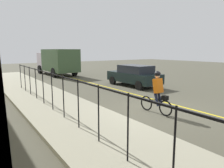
# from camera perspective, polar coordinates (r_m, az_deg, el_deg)

# --- Properties ---
(ground_plane) EXTENTS (80.00, 80.00, 0.00)m
(ground_plane) POSITION_cam_1_polar(r_m,az_deg,el_deg) (9.50, 11.46, -7.26)
(ground_plane) COLOR #4B493B
(lane_line_centre) EXTENTS (36.00, 0.12, 0.01)m
(lane_line_centre) POSITION_cam_1_polar(r_m,az_deg,el_deg) (10.68, 17.47, -5.66)
(lane_line_centre) COLOR yellow
(lane_line_centre) RESTS_ON ground
(sidewalk) EXTENTS (40.00, 3.20, 0.15)m
(sidewalk) POSITION_cam_1_polar(r_m,az_deg,el_deg) (7.52, -7.20, -11.02)
(sidewalk) COLOR gray
(sidewalk) RESTS_ON ground
(iron_fence) EXTENTS (15.39, 0.04, 1.60)m
(iron_fence) POSITION_cam_1_polar(r_m,az_deg,el_deg) (7.93, -13.29, -1.19)
(iron_fence) COLOR black
(iron_fence) RESTS_ON sidewalk
(cyclist_lead) EXTENTS (1.71, 0.38, 1.83)m
(cyclist_lead) POSITION_cam_1_polar(r_m,az_deg,el_deg) (8.95, 12.37, -2.31)
(cyclist_lead) COLOR black
(cyclist_lead) RESTS_ON ground
(patrol_sedan) EXTENTS (4.45, 2.03, 1.58)m
(patrol_sedan) POSITION_cam_1_polar(r_m,az_deg,el_deg) (15.68, 6.08, 2.43)
(patrol_sedan) COLOR black
(patrol_sedan) RESTS_ON ground
(box_truck_background) EXTENTS (6.79, 2.72, 2.78)m
(box_truck_background) POSITION_cam_1_polar(r_m,az_deg,el_deg) (23.46, -14.83, 6.19)
(box_truck_background) COLOR #3D5837
(box_truck_background) RESTS_ON ground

